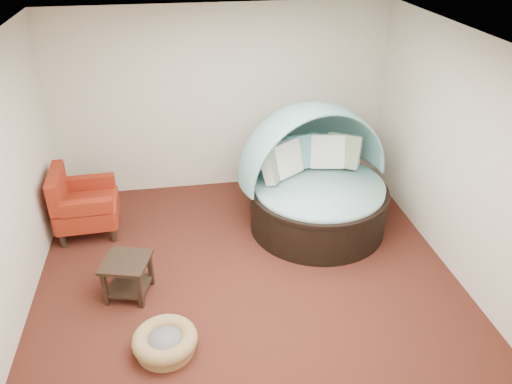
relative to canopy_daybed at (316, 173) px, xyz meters
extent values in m
plane|color=#481C14|center=(-1.10, -1.12, -0.80)|extent=(5.00, 5.00, 0.00)
plane|color=beige|center=(-1.10, 1.38, 0.60)|extent=(5.00, 0.00, 5.00)
plane|color=beige|center=(-1.10, -3.62, 0.60)|extent=(5.00, 0.00, 5.00)
plane|color=beige|center=(-3.60, -1.12, 0.60)|extent=(0.00, 5.00, 5.00)
plane|color=beige|center=(1.40, -1.12, 0.60)|extent=(0.00, 5.00, 5.00)
plane|color=white|center=(-1.10, -1.12, 2.00)|extent=(5.00, 5.00, 0.00)
cylinder|color=black|center=(0.02, -0.11, -0.51)|extent=(2.21, 2.21, 0.57)
cylinder|color=black|center=(0.02, -0.11, -0.21)|extent=(2.23, 2.23, 0.05)
cylinder|color=#9DD4DA|center=(0.02, -0.11, -0.17)|extent=(2.09, 2.09, 0.12)
cube|color=#3E6E4A|center=(-0.57, 0.10, 0.14)|extent=(0.48, 0.55, 0.50)
cube|color=white|center=(-0.37, 0.20, 0.14)|extent=(0.54, 0.49, 0.50)
cube|color=#68AFB5|center=(-0.09, 0.39, 0.14)|extent=(0.52, 0.36, 0.50)
cube|color=white|center=(0.25, 0.34, 0.14)|extent=(0.51, 0.35, 0.50)
cube|color=#3E6E4A|center=(0.48, 0.33, 0.14)|extent=(0.55, 0.48, 0.50)
cylinder|color=olive|center=(-2.10, -2.06, -0.76)|extent=(0.73, 0.73, 0.07)
torus|color=olive|center=(-2.10, -2.06, -0.65)|extent=(0.82, 0.82, 0.17)
cylinder|color=slate|center=(-2.10, -2.06, -0.67)|extent=(0.49, 0.49, 0.10)
cylinder|color=black|center=(-3.41, -0.03, -0.70)|extent=(0.08, 0.08, 0.20)
cylinder|color=black|center=(-3.44, 0.62, -0.70)|extent=(0.08, 0.08, 0.20)
cylinder|color=black|center=(-2.76, 0.00, -0.70)|extent=(0.08, 0.08, 0.20)
cylinder|color=black|center=(-2.79, 0.65, -0.70)|extent=(0.08, 0.08, 0.20)
cube|color=maroon|center=(-3.10, 0.31, -0.46)|extent=(0.84, 0.84, 0.28)
cube|color=maroon|center=(-3.43, 0.29, -0.08)|extent=(0.18, 0.82, 0.48)
cube|color=maroon|center=(-3.03, -0.04, -0.22)|extent=(0.65, 0.16, 0.20)
cube|color=maroon|center=(-3.06, 0.66, -0.22)|extent=(0.65, 0.16, 0.20)
cube|color=black|center=(-2.49, -1.13, -0.34)|extent=(0.62, 0.62, 0.04)
cube|color=black|center=(-2.49, -1.13, -0.68)|extent=(0.55, 0.55, 0.03)
cube|color=black|center=(-2.74, -1.27, -0.58)|extent=(0.06, 0.06, 0.44)
cube|color=black|center=(-2.63, -0.88, -0.58)|extent=(0.06, 0.06, 0.44)
cube|color=black|center=(-2.36, -1.38, -0.58)|extent=(0.06, 0.06, 0.44)
cube|color=black|center=(-2.25, -0.99, -0.58)|extent=(0.06, 0.06, 0.44)
camera|label=1|loc=(-1.79, -5.77, 3.12)|focal=35.00mm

